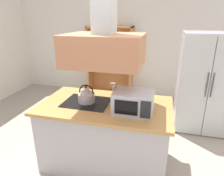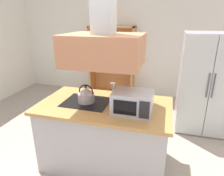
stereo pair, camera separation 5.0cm
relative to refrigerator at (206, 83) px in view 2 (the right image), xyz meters
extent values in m
plane|color=#A39888|center=(-1.64, -1.58, -0.86)|extent=(7.80, 7.80, 0.00)
cube|color=silver|center=(-1.64, 1.42, 0.49)|extent=(6.00, 0.12, 2.70)
cube|color=#B1ADAF|center=(-1.42, -1.39, -0.43)|extent=(1.62, 0.89, 0.86)
cube|color=#BB8747|center=(-1.42, -1.39, 0.02)|extent=(1.70, 0.97, 0.04)
cube|color=black|center=(-1.68, -1.39, 0.04)|extent=(0.60, 0.48, 0.00)
cube|color=#B8754F|center=(-1.42, -1.39, 0.74)|extent=(0.90, 0.70, 0.36)
cube|color=#C1B2C0|center=(0.00, 0.01, 0.00)|extent=(0.90, 0.72, 1.73)
cube|color=#B8BEBB|center=(-0.23, -0.36, 0.00)|extent=(0.44, 0.03, 1.69)
cylinder|color=#4C4C51|center=(-0.04, -0.39, 0.09)|extent=(0.02, 0.02, 0.40)
cylinder|color=#4C4C51|center=(0.04, -0.39, 0.09)|extent=(0.02, 0.02, 0.40)
cube|color=#C07D42|center=(-2.59, 1.16, 0.01)|extent=(0.04, 0.40, 1.75)
cube|color=#C07D42|center=(-1.50, 1.16, 0.01)|extent=(0.04, 0.40, 1.75)
cube|color=#C07D42|center=(-2.04, 1.16, 0.87)|extent=(1.13, 0.40, 0.03)
cube|color=#C07D42|center=(-2.04, 1.16, -0.82)|extent=(1.13, 0.40, 0.08)
cube|color=#C07D42|center=(-2.04, 1.35, 0.01)|extent=(1.13, 0.02, 1.75)
cube|color=#C07D42|center=(-2.04, 1.16, -0.17)|extent=(1.05, 0.36, 0.02)
cube|color=#C07D42|center=(-2.04, 1.16, 0.27)|extent=(1.05, 0.36, 0.02)
cylinder|color=#2F5EA9|center=(-2.25, 1.11, -0.13)|extent=(0.18, 0.18, 0.05)
cylinder|color=#395FAD|center=(-2.25, 1.11, -0.08)|extent=(0.17, 0.17, 0.05)
cylinder|color=#3560AC|center=(-2.25, 1.11, -0.04)|extent=(0.16, 0.16, 0.05)
cylinder|color=silver|center=(-1.91, 1.12, 0.34)|extent=(0.01, 0.01, 0.12)
cone|color=silver|center=(-1.91, 1.12, 0.44)|extent=(0.07, 0.07, 0.08)
cylinder|color=silver|center=(-1.72, 1.12, 0.34)|extent=(0.01, 0.01, 0.12)
cone|color=silver|center=(-1.72, 1.12, 0.44)|extent=(0.07, 0.07, 0.08)
cylinder|color=#B7AFB5|center=(-1.68, -1.39, 0.10)|extent=(0.22, 0.22, 0.12)
cone|color=#BBB9C0|center=(-1.68, -1.39, 0.20)|extent=(0.21, 0.21, 0.08)
sphere|color=black|center=(-1.68, -1.39, 0.25)|extent=(0.03, 0.03, 0.03)
torus|color=black|center=(-1.68, -1.39, 0.18)|extent=(0.20, 0.02, 0.20)
cube|color=tan|center=(-1.07, -1.14, 0.04)|extent=(0.36, 0.27, 0.02)
cube|color=#B7BABF|center=(-1.04, -1.52, 0.17)|extent=(0.46, 0.34, 0.26)
cube|color=black|center=(-1.10, -1.69, 0.17)|extent=(0.26, 0.01, 0.17)
cube|color=#262628|center=(-0.88, -1.69, 0.17)|extent=(0.11, 0.01, 0.20)
cylinder|color=silver|center=(-1.39, -1.14, 0.04)|extent=(0.06, 0.06, 0.01)
cylinder|color=silver|center=(-1.39, -1.14, 0.10)|extent=(0.01, 0.01, 0.11)
cone|color=silver|center=(-1.39, -1.14, 0.20)|extent=(0.08, 0.08, 0.09)
camera|label=1|loc=(-0.75, -3.63, 1.11)|focal=31.85mm
camera|label=2|loc=(-0.70, -3.62, 1.11)|focal=31.85mm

